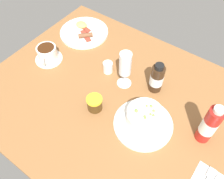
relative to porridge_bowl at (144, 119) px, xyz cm
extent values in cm
cube|color=brown|center=(-14.09, 4.06, -5.45)|extent=(110.00, 84.00, 3.00)
cylinder|color=white|center=(0.00, 0.00, -3.35)|extent=(21.93, 21.93, 1.20)
cylinder|color=white|center=(0.00, 0.00, 0.94)|extent=(12.87, 12.87, 7.37)
cylinder|color=beige|center=(0.00, 0.00, 3.82)|extent=(11.07, 11.07, 1.60)
sphere|color=#78A847|center=(1.80, 0.30, 4.72)|extent=(0.88, 0.88, 0.88)
sphere|color=#78A847|center=(0.66, -1.62, 4.72)|extent=(0.99, 0.99, 0.99)
sphere|color=#78A847|center=(2.85, 0.53, 4.72)|extent=(0.88, 0.88, 0.88)
sphere|color=#78A847|center=(0.31, 3.27, 4.72)|extent=(1.17, 1.17, 1.17)
sphere|color=#78A847|center=(-1.00, 2.49, 4.72)|extent=(0.90, 0.90, 0.90)
sphere|color=#78A847|center=(-2.85, -1.41, 4.72)|extent=(1.36, 1.36, 1.36)
sphere|color=#78A847|center=(1.98, 2.12, 4.72)|extent=(1.03, 1.03, 1.03)
sphere|color=#78A847|center=(1.20, -2.16, 4.72)|extent=(0.81, 0.81, 0.81)
cube|color=silver|center=(27.21, -2.54, -3.40)|extent=(2.25, 3.63, 0.40)
cylinder|color=white|center=(-52.94, 3.61, -3.50)|extent=(12.36, 12.36, 0.90)
cylinder|color=white|center=(-52.94, 3.61, 0.03)|extent=(8.76, 8.76, 6.16)
cylinder|color=#3F1F0C|center=(-52.94, 3.61, 2.62)|extent=(7.45, 7.45, 1.00)
torus|color=white|center=(-49.99, -0.89, 0.34)|extent=(2.64, 3.45, 3.60)
cylinder|color=white|center=(-26.41, 13.87, -1.34)|extent=(4.15, 4.15, 5.22)
cone|color=white|center=(-28.13, 13.15, 0.65)|extent=(2.47, 2.14, 2.24)
cylinder|color=white|center=(-16.86, 12.47, -3.75)|extent=(6.05, 6.05, 0.40)
cylinder|color=white|center=(-16.86, 12.47, -0.45)|extent=(0.80, 0.80, 6.20)
cylinder|color=white|center=(-16.86, 12.47, 7.81)|extent=(4.81, 4.81, 10.31)
cylinder|color=#E9E7C0|center=(-16.86, 12.47, 6.27)|extent=(3.95, 3.95, 6.19)
cylinder|color=#462F12|center=(-19.10, -4.53, -1.33)|extent=(5.81, 5.81, 5.23)
cylinder|color=yellow|center=(-19.10, -4.53, 1.68)|extent=(6.10, 6.10, 0.80)
cylinder|color=#B21E19|center=(19.66, 8.14, 4.51)|extent=(5.18, 5.18, 16.92)
cylinder|color=white|center=(19.66, 8.14, 4.17)|extent=(5.28, 5.28, 6.43)
cylinder|color=silver|center=(19.66, 8.14, 13.69)|extent=(3.37, 3.37, 1.43)
cylinder|color=#382314|center=(-5.04, 17.56, 2.17)|extent=(5.30, 5.30, 12.24)
cylinder|color=silver|center=(-5.04, 17.56, 1.93)|extent=(5.41, 5.41, 4.65)
cylinder|color=black|center=(-5.04, 17.56, 9.20)|extent=(3.44, 3.44, 1.82)
cylinder|color=white|center=(-51.61, 27.68, -3.25)|extent=(24.22, 24.22, 1.40)
cube|color=#943828|center=(-48.43, 25.17, -2.25)|extent=(9.03, 6.49, 0.60)
cube|color=#A53828|center=(-53.46, 29.63, -2.25)|extent=(9.31, 4.30, 0.60)
cylinder|color=brown|center=(-47.97, 24.65, -1.35)|extent=(6.47, 6.54, 2.20)
ellipsoid|color=#F2D859|center=(-55.24, 30.10, -1.55)|extent=(6.00, 4.80, 2.40)
camera|label=1|loc=(15.98, -41.75, 73.30)|focal=37.75mm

